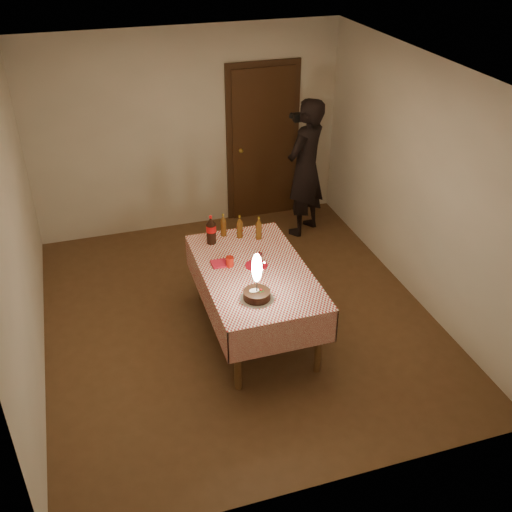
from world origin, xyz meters
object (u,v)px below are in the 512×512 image
amber_bottle_right (259,229)px  cola_bottle (211,230)px  amber_bottle_left (223,226)px  birthday_cake (257,286)px  photographer (305,168)px  amber_bottle_mid (240,227)px  dining_table (254,278)px  red_cup (230,262)px  clear_cup (259,258)px  red_plate (256,265)px

amber_bottle_right → cola_bottle: bearing=172.9°
cola_bottle → amber_bottle_left: bearing=35.8°
birthday_cake → cola_bottle: size_ratio=1.50×
amber_bottle_left → photographer: 1.79m
birthday_cake → amber_bottle_mid: size_ratio=1.86×
dining_table → cola_bottle: (-0.27, 0.63, 0.26)m
birthday_cake → red_cup: (-0.09, 0.61, -0.08)m
dining_table → clear_cup: 0.21m
birthday_cake → photographer: size_ratio=0.26×
red_cup → photographer: bearing=49.7°
clear_cup → cola_bottle: size_ratio=0.28×
cola_bottle → photographer: 1.99m
photographer → amber_bottle_right: bearing=-128.5°
red_cup → amber_bottle_right: size_ratio=0.39×
red_cup → amber_bottle_left: bearing=80.8°
birthday_cake → clear_cup: 0.63m
birthday_cake → amber_bottle_right: (0.35, 1.04, -0.01)m
red_plate → red_cup: 0.26m
red_cup → cola_bottle: (-0.06, 0.50, 0.10)m
red_cup → amber_bottle_mid: bearing=64.1°
amber_bottle_mid → birthday_cake: bearing=-98.5°
amber_bottle_mid → photographer: bearing=44.9°
red_plate → birthday_cake: bearing=-107.1°
amber_bottle_right → amber_bottle_mid: (-0.18, 0.09, 0.00)m
cola_bottle → amber_bottle_left: (0.16, 0.12, -0.03)m
dining_table → amber_bottle_left: (-0.11, 0.75, 0.22)m
dining_table → birthday_cake: (-0.12, -0.47, 0.23)m
amber_bottle_left → amber_bottle_mid: 0.18m
amber_bottle_mid → clear_cup: bearing=-85.6°
red_plate → red_cup: (-0.25, 0.08, 0.05)m
cola_bottle → amber_bottle_right: bearing=-7.1°
photographer → cola_bottle: bearing=-140.9°
birthday_cake → clear_cup: size_ratio=5.28×
birthday_cake → amber_bottle_right: bearing=71.4°
birthday_cake → amber_bottle_mid: 1.14m
red_cup → amber_bottle_left: 0.62m
birthday_cake → amber_bottle_right: 1.10m
cola_bottle → amber_bottle_right: (0.50, -0.06, -0.03)m
amber_bottle_right → birthday_cake: bearing=-108.6°
clear_cup → red_plate: bearing=-127.9°
cola_bottle → photographer: photographer is taller
red_plate → clear_cup: bearing=52.1°
dining_table → amber_bottle_left: size_ratio=6.75×
cola_bottle → dining_table: bearing=-66.7°
red_plate → cola_bottle: cola_bottle is taller
clear_cup → cola_bottle: (-0.36, 0.51, 0.11)m
amber_bottle_right → amber_bottle_mid: size_ratio=1.00×
dining_table → red_plate: bearing=58.3°
red_plate → red_cup: bearing=163.1°
amber_bottle_mid → photographer: photographer is taller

